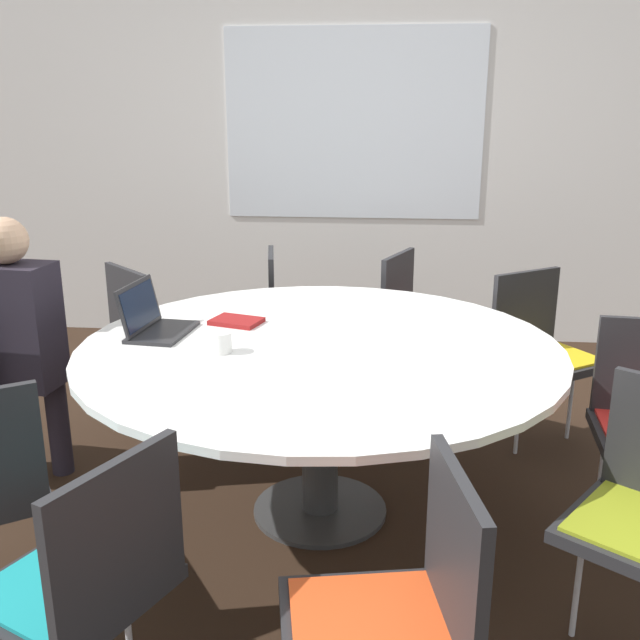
{
  "coord_description": "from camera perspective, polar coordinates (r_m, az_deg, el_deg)",
  "views": [
    {
      "loc": [
        0.26,
        -2.69,
        1.67
      ],
      "look_at": [
        0.0,
        0.0,
        0.86
      ],
      "focal_mm": 40.0,
      "sensor_mm": 36.0,
      "label": 1
    }
  ],
  "objects": [
    {
      "name": "spiral_notebook",
      "position": [
        3.14,
        -6.7,
        -0.09
      ],
      "size": [
        0.24,
        0.2,
        0.02
      ],
      "color": "maroon",
      "rests_on": "conference_table"
    },
    {
      "name": "coffee_cup",
      "position": [
        2.76,
        -7.92,
        -1.78
      ],
      "size": [
        0.08,
        0.08,
        0.08
      ],
      "color": "white",
      "rests_on": "conference_table"
    },
    {
      "name": "conference_table",
      "position": [
        2.88,
        0.0,
        -3.73
      ],
      "size": [
        1.93,
        1.93,
        0.76
      ],
      "color": "#333333",
      "rests_on": "ground_plane"
    },
    {
      "name": "chair_7",
      "position": [
        4.08,
        7.82,
        0.33
      ],
      "size": [
        0.56,
        0.57,
        0.88
      ],
      "rotation": [
        0.0,
        0.0,
        10.6
      ],
      "color": "#262628",
      "rests_on": "ground_plane"
    },
    {
      "name": "person_0",
      "position": [
        3.4,
        -23.01,
        -0.84
      ],
      "size": [
        0.38,
        0.29,
        1.23
      ],
      "rotation": [
        0.0,
        0.0,
        6.18
      ],
      "color": "#231E28",
      "rests_on": "ground_plane"
    },
    {
      "name": "laptop",
      "position": [
        3.05,
        -13.26,
        -0.04
      ],
      "size": [
        0.26,
        0.35,
        0.21
      ],
      "rotation": [
        0.0,
        0.0,
        1.47
      ],
      "color": "#232326",
      "rests_on": "conference_table"
    },
    {
      "name": "ground_plane",
      "position": [
        3.17,
        0.0,
        -15.04
      ],
      "size": [
        16.0,
        16.0,
        0.0
      ],
      "primitive_type": "plane",
      "color": "black"
    },
    {
      "name": "chair_8",
      "position": [
        4.15,
        -2.1,
        0.78
      ],
      "size": [
        0.48,
        0.5,
        0.88
      ],
      "rotation": [
        0.0,
        0.0,
        11.16
      ],
      "color": "#262628",
      "rests_on": "ground_plane"
    },
    {
      "name": "chair_3",
      "position": [
        1.82,
        6.33,
        -22.0
      ],
      "size": [
        0.49,
        0.51,
        0.88
      ],
      "rotation": [
        0.0,
        0.0,
        8.04
      ],
      "color": "#262628",
      "rests_on": "ground_plane"
    },
    {
      "name": "chair_6",
      "position": [
        3.74,
        17.25,
        -1.81
      ],
      "size": [
        0.6,
        0.59,
        0.88
      ],
      "rotation": [
        0.0,
        0.0,
        10.02
      ],
      "color": "#262628",
      "rests_on": "ground_plane"
    },
    {
      "name": "chair_9",
      "position": [
        3.92,
        -13.28,
        -0.65
      ],
      "size": [
        0.61,
        0.61,
        0.88
      ],
      "rotation": [
        0.0,
        0.0,
        11.8
      ],
      "color": "#262628",
      "rests_on": "ground_plane"
    },
    {
      "name": "chair_2",
      "position": [
        2.0,
        -18.2,
        -18.77
      ],
      "size": [
        0.57,
        0.58,
        0.88
      ],
      "rotation": [
        0.0,
        0.0,
        7.42
      ],
      "color": "#262628",
      "rests_on": "ground_plane"
    },
    {
      "name": "wall_back",
      "position": [
        5.21,
        2.69,
        13.18
      ],
      "size": [
        8.0,
        0.07,
        2.7
      ],
      "color": "silver",
      "rests_on": "ground_plane"
    }
  ]
}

